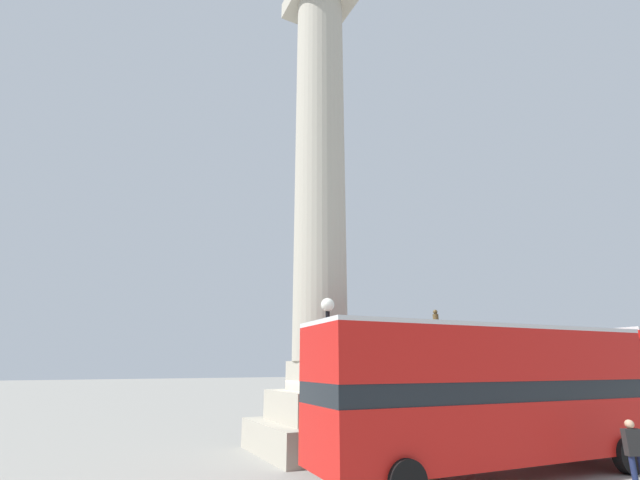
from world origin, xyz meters
name	(u,v)px	position (x,y,z in m)	size (l,w,h in m)	color
ground_plane	(320,452)	(0.00, 0.00, 0.00)	(200.00, 200.00, 0.00)	gray
monument_column	(320,216)	(0.00, 0.00, 9.16)	(4.59, 4.59, 22.10)	#ADA593
bus_b	(487,390)	(2.81, -5.52, 2.33)	(11.19, 3.50, 4.20)	red
equestrian_statue	(441,385)	(10.98, 5.54, 1.93)	(3.67, 3.18, 6.43)	#ADA593
street_lamp	(328,367)	(-1.24, -2.99, 3.00)	(0.44, 0.44, 5.16)	black
pedestrian_near_lamp	(634,451)	(4.89, -8.24, 0.94)	(0.48, 0.32, 1.68)	#192347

